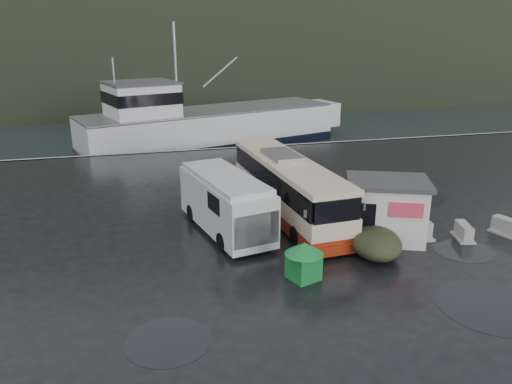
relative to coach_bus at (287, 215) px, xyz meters
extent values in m
plane|color=black|center=(-1.65, -4.22, 0.00)|extent=(160.00, 160.00, 0.00)
cube|color=black|center=(-1.65, 105.78, 0.00)|extent=(300.00, 180.00, 0.02)
cube|color=#999993|center=(-1.65, 15.78, 0.00)|extent=(160.00, 0.60, 1.50)
ellipsoid|color=black|center=(8.35, 245.78, 0.00)|extent=(780.00, 540.00, 570.00)
cylinder|color=black|center=(4.32, -10.36, 0.01)|extent=(3.87, 3.87, 0.01)
cylinder|color=black|center=(-6.93, -9.67, 0.01)|extent=(2.74, 2.74, 0.01)
cylinder|color=black|center=(8.25, 0.84, 0.01)|extent=(2.92, 2.92, 0.01)
cylinder|color=black|center=(6.22, -6.06, 0.01)|extent=(2.61, 2.61, 0.01)
camera|label=1|loc=(-7.48, -23.28, 9.31)|focal=35.00mm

